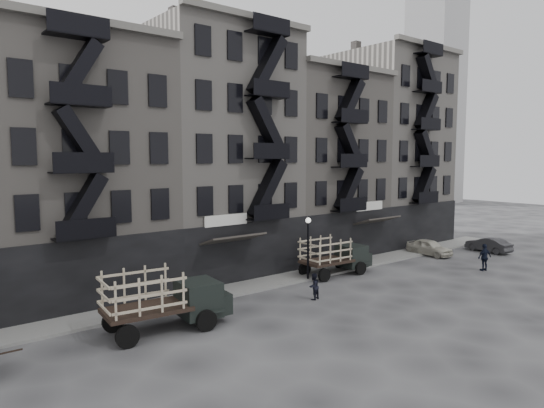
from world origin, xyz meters
TOP-DOWN VIEW (x-y plane):
  - ground at (0.00, 0.00)m, footprint 140.00×140.00m
  - sidewalk at (0.00, 3.75)m, footprint 55.00×2.50m
  - building_midwest at (-10.00, 9.83)m, footprint 10.00×11.35m
  - building_center at (-0.00, 9.82)m, footprint 10.00×11.35m
  - building_mideast at (10.00, 9.83)m, footprint 10.00×11.35m
  - building_east at (20.00, 9.82)m, footprint 10.00×11.35m
  - lamp_post at (3.00, 2.60)m, footprint 0.36×0.36m
  - distant_tower at (60.00, 30.00)m, footprint 8.00×8.00m
  - stake_truck_west at (-8.79, 0.07)m, footprint 6.24×3.03m
  - stake_truck_east at (5.60, 2.59)m, footprint 5.58×2.57m
  - car_east at (16.82, 2.32)m, footprint 1.80×4.04m
  - car_far at (22.07, -0.14)m, footprint 1.85×4.05m
  - pedestrian_mid at (0.33, -0.73)m, footprint 0.86×0.74m
  - policeman at (15.03, -3.41)m, footprint 1.25×0.79m

SIDE VIEW (x-z plane):
  - ground at x=0.00m, z-range 0.00..0.00m
  - sidewalk at x=0.00m, z-range 0.00..0.15m
  - car_far at x=22.07m, z-range 0.00..1.29m
  - car_east at x=16.82m, z-range 0.00..1.35m
  - pedestrian_mid at x=0.33m, z-range 0.00..1.56m
  - policeman at x=15.03m, z-range 0.00..1.98m
  - stake_truck_east at x=5.60m, z-range 0.19..2.93m
  - stake_truck_west at x=-8.79m, z-range 0.21..3.25m
  - lamp_post at x=3.00m, z-range 0.64..4.92m
  - building_midwest at x=-10.00m, z-range -0.60..15.60m
  - building_mideast at x=10.00m, z-range -0.60..15.60m
  - building_center at x=0.00m, z-range -0.60..17.60m
  - building_east at x=20.00m, z-range -0.60..18.60m
  - distant_tower at x=60.00m, z-range 0.76..66.76m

